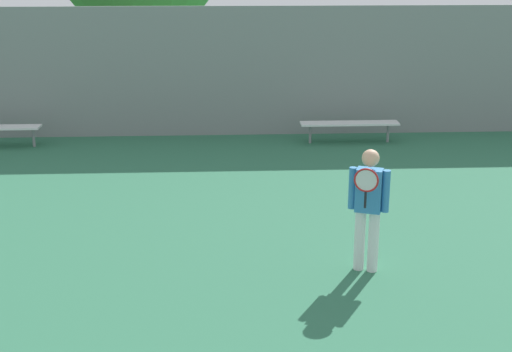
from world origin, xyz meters
TOP-DOWN VIEW (x-y plane):
  - tennis_player at (2.80, 7.26)m, footprint 0.50×0.48m
  - bench_courtside_far at (3.74, 13.83)m, footprint 2.17×0.40m
  - bench_adjacent_court at (-3.80, 13.83)m, footprint 1.61×0.40m
  - back_fence at (0.00, 14.69)m, footprint 29.32×0.06m

SIDE VIEW (x-z plane):
  - bench_adjacent_court at x=-3.80m, z-range 0.19..0.64m
  - bench_courtside_far at x=3.74m, z-range 0.19..0.65m
  - tennis_player at x=2.80m, z-range 0.11..1.78m
  - back_fence at x=0.00m, z-range 0.00..2.91m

